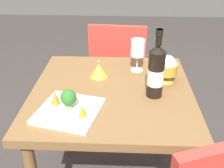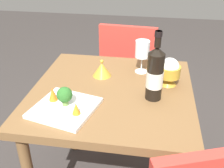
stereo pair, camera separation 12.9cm
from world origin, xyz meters
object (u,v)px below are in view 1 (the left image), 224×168
Objects in this scene: rice_bowl at (166,68)px; rice_bowl_lid at (99,70)px; chair_near_window at (118,64)px; carrot_garnish_left at (55,97)px; wine_bottle at (156,71)px; serving_plate at (69,111)px; wine_glass at (138,49)px; carrot_garnish_right at (82,111)px; broccoli_floret at (68,98)px.

rice_bowl is 0.35m from rice_bowl_lid.
carrot_garnish_left is (-0.25, -0.87, 0.25)m from chair_near_window.
chair_near_window is at bearing 73.85° from carrot_garnish_left.
wine_bottle is at bearing 14.73° from carrot_garnish_left.
chair_near_window reaches higher than serving_plate.
wine_glass reaches higher than rice_bowl.
serving_plate is (-0.37, -0.16, -0.12)m from wine_bottle.
wine_glass is 3.41× the size of carrot_garnish_right.
carrot_garnish_right is (-0.38, -0.34, -0.03)m from rice_bowl.
chair_near_window is at bearing 78.25° from broccoli_floret.
rice_bowl reaches higher than serving_plate.
rice_bowl is at bearing 32.76° from broccoli_floret.
rice_bowl_lid is 1.58× the size of carrot_garnish_left.
chair_near_window reaches higher than broccoli_floret.
chair_near_window is at bearing 103.02° from wine_glass.
wine_glass is at bearing -72.88° from chair_near_window.
carrot_garnish_left is at bearing -165.27° from wine_bottle.
carrot_garnish_left is at bearing 148.39° from serving_plate.
carrot_garnish_left is at bearing -102.05° from chair_near_window.
wine_glass reaches higher than carrot_garnish_right.
wine_glass is at bearing 21.16° from rice_bowl_lid.
broccoli_floret reaches higher than carrot_garnish_left.
chair_near_window is 8.50× the size of rice_bowl_lid.
rice_bowl is 0.54m from serving_plate.
carrot_garnish_left is 1.20× the size of carrot_garnish_right.
serving_plate is 0.06m from broccoli_floret.
rice_bowl_lid is at bearing 173.68° from rice_bowl.
wine_bottle is 3.74× the size of broccoli_floret.
carrot_garnish_right is at bearing -137.94° from rice_bowl.
wine_bottle reaches higher than broccoli_floret.
wine_bottle is 1.79× the size of wine_glass.
broccoli_floret is at bearing -97.65° from chair_near_window.
carrot_garnish_left reaches higher than carrot_garnish_right.
rice_bowl is 0.57m from carrot_garnish_left.
rice_bowl is 0.51m from carrot_garnish_right.
broccoli_floret is at bearing -23.73° from carrot_garnish_left.
broccoli_floret is (0.00, 0.01, 0.06)m from serving_plate.
carrot_garnish_left is (-0.16, -0.30, 0.01)m from rice_bowl_lid.
carrot_garnish_left is (-0.51, -0.26, -0.03)m from rice_bowl.
rice_bowl_lid reaches higher than carrot_garnish_left.
rice_bowl_lid reaches higher than carrot_garnish_right.
wine_glass is at bearing 62.72° from carrot_garnish_right.
rice_bowl is at bearing -63.17° from chair_near_window.
wine_bottle is at bearing -33.17° from rice_bowl_lid.
wine_glass is (0.11, -0.50, 0.33)m from chair_near_window.
wine_bottle is 0.38m from carrot_garnish_right.
carrot_garnish_left is at bearing 146.82° from carrot_garnish_right.
broccoli_floret is at bearing -147.24° from rice_bowl.
carrot_garnish_right is (-0.03, -0.38, 0.00)m from rice_bowl_lid.
wine_glass reaches higher than serving_plate.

